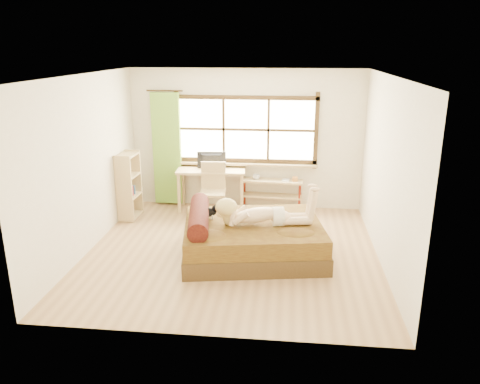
# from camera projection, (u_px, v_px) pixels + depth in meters

# --- Properties ---
(floor) EXTENTS (4.50, 4.50, 0.00)m
(floor) POSITION_uv_depth(u_px,v_px,m) (232.00, 252.00, 7.35)
(floor) COLOR #9E754C
(floor) RESTS_ON ground
(ceiling) EXTENTS (4.50, 4.50, 0.00)m
(ceiling) POSITION_uv_depth(u_px,v_px,m) (231.00, 75.00, 6.54)
(ceiling) COLOR white
(ceiling) RESTS_ON wall_back
(wall_back) EXTENTS (4.50, 0.00, 4.50)m
(wall_back) POSITION_uv_depth(u_px,v_px,m) (246.00, 140.00, 9.08)
(wall_back) COLOR silver
(wall_back) RESTS_ON floor
(wall_front) EXTENTS (4.50, 0.00, 4.50)m
(wall_front) POSITION_uv_depth(u_px,v_px,m) (205.00, 223.00, 4.81)
(wall_front) COLOR silver
(wall_front) RESTS_ON floor
(wall_left) EXTENTS (0.00, 4.50, 4.50)m
(wall_left) POSITION_uv_depth(u_px,v_px,m) (86.00, 165.00, 7.18)
(wall_left) COLOR silver
(wall_left) RESTS_ON floor
(wall_right) EXTENTS (0.00, 4.50, 4.50)m
(wall_right) POSITION_uv_depth(u_px,v_px,m) (387.00, 173.00, 6.72)
(wall_right) COLOR silver
(wall_right) RESTS_ON floor
(window) EXTENTS (2.80, 0.16, 1.46)m
(window) POSITION_uv_depth(u_px,v_px,m) (246.00, 132.00, 9.01)
(window) COLOR #FFEDBF
(window) RESTS_ON wall_back
(curtain) EXTENTS (0.55, 0.10, 2.20)m
(curtain) POSITION_uv_depth(u_px,v_px,m) (167.00, 149.00, 9.19)
(curtain) COLOR olive
(curtain) RESTS_ON wall_back
(bed) EXTENTS (2.35, 2.00, 0.80)m
(bed) POSITION_uv_depth(u_px,v_px,m) (249.00, 237.00, 7.18)
(bed) COLOR #2F200E
(bed) RESTS_ON floor
(woman) EXTENTS (1.52, 0.66, 0.63)m
(woman) POSITION_uv_depth(u_px,v_px,m) (263.00, 205.00, 6.95)
(woman) COLOR beige
(woman) RESTS_ON bed
(kitten) EXTENTS (0.33, 0.18, 0.25)m
(kitten) POSITION_uv_depth(u_px,v_px,m) (207.00, 211.00, 7.24)
(kitten) COLOR black
(kitten) RESTS_ON bed
(desk) EXTENTS (1.35, 0.69, 0.82)m
(desk) POSITION_uv_depth(u_px,v_px,m) (211.00, 175.00, 9.06)
(desk) COLOR tan
(desk) RESTS_ON floor
(monitor) EXTENTS (0.56, 0.11, 0.32)m
(monitor) POSITION_uv_depth(u_px,v_px,m) (211.00, 160.00, 9.02)
(monitor) COLOR black
(monitor) RESTS_ON desk
(chair) EXTENTS (0.49, 0.49, 1.02)m
(chair) POSITION_uv_depth(u_px,v_px,m) (213.00, 187.00, 8.75)
(chair) COLOR tan
(chair) RESTS_ON floor
(pipe_shelf) EXTENTS (1.22, 0.39, 0.68)m
(pipe_shelf) POSITION_uv_depth(u_px,v_px,m) (272.00, 188.00, 9.13)
(pipe_shelf) COLOR tan
(pipe_shelf) RESTS_ON floor
(cup) EXTENTS (0.14, 0.14, 0.10)m
(cup) POSITION_uv_depth(u_px,v_px,m) (256.00, 177.00, 9.10)
(cup) COLOR gray
(cup) RESTS_ON pipe_shelf
(book) EXTENTS (0.16, 0.21, 0.02)m
(book) POSITION_uv_depth(u_px,v_px,m) (282.00, 180.00, 9.06)
(book) COLOR gray
(book) RESTS_ON pipe_shelf
(bookshelf) EXTENTS (0.32, 0.55, 1.24)m
(bookshelf) POSITION_uv_depth(u_px,v_px,m) (129.00, 186.00, 8.63)
(bookshelf) COLOR tan
(bookshelf) RESTS_ON floor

